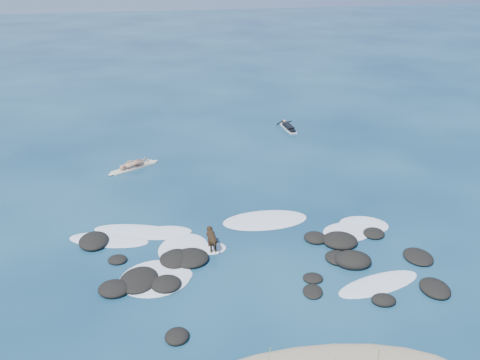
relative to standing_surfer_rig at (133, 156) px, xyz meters
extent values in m
plane|color=#0A2642|center=(4.31, -8.53, -0.67)|extent=(160.00, 160.00, 0.00)
ellipsoid|color=black|center=(9.72, -12.78, -0.58)|extent=(1.05, 1.29, 0.35)
ellipsoid|color=black|center=(5.92, -11.37, -0.61)|extent=(0.81, 0.77, 0.22)
ellipsoid|color=black|center=(-0.80, -10.72, -0.58)|extent=(1.27, 1.23, 0.36)
ellipsoid|color=black|center=(5.68, -12.10, -0.62)|extent=(0.88, 1.01, 0.19)
ellipsoid|color=black|center=(-0.72, -8.86, -0.61)|extent=(0.89, 0.87, 0.23)
ellipsoid|color=black|center=(1.40, -9.25, -0.57)|extent=(1.16, 1.32, 0.39)
ellipsoid|color=black|center=(1.28, -9.30, -0.59)|extent=(1.22, 1.40, 0.31)
ellipsoid|color=black|center=(0.92, -10.78, -0.59)|extent=(1.18, 1.17, 0.33)
ellipsoid|color=black|center=(10.16, -10.83, -0.60)|extent=(1.09, 1.30, 0.28)
ellipsoid|color=black|center=(-1.63, -7.38, -0.57)|extent=(1.15, 1.43, 0.39)
ellipsoid|color=black|center=(0.01, -10.36, -0.59)|extent=(1.77, 1.97, 0.33)
ellipsoid|color=black|center=(6.88, -8.78, -0.59)|extent=(1.14, 1.18, 0.31)
ellipsoid|color=black|center=(7.23, -10.33, -0.60)|extent=(0.98, 1.07, 0.28)
ellipsoid|color=black|center=(7.54, -9.28, -0.60)|extent=(0.75, 0.73, 0.28)
ellipsoid|color=black|center=(7.73, -9.22, -0.56)|extent=(1.70, 1.66, 0.42)
ellipsoid|color=black|center=(7.66, -10.68, -0.53)|extent=(1.60, 1.42, 0.56)
ellipsoid|color=black|center=(1.91, -9.32, -0.58)|extent=(1.47, 1.45, 0.37)
ellipsoid|color=black|center=(7.76, -13.04, -0.59)|extent=(0.90, 0.78, 0.32)
ellipsoid|color=black|center=(9.29, -8.88, -0.60)|extent=(1.18, 1.21, 0.26)
ellipsoid|color=black|center=(1.05, -13.48, -0.59)|extent=(0.97, 1.00, 0.29)
ellipsoid|color=white|center=(0.13, -6.85, -0.66)|extent=(4.02, 2.40, 0.12)
ellipsoid|color=white|center=(1.35, -7.00, -0.66)|extent=(1.91, 1.25, 0.12)
ellipsoid|color=white|center=(8.04, -12.09, -0.66)|extent=(3.41, 1.83, 0.12)
ellipsoid|color=white|center=(5.33, -6.86, -0.66)|extent=(3.63, 1.77, 0.12)
ellipsoid|color=white|center=(8.32, -8.47, -0.66)|extent=(2.14, 1.77, 0.12)
ellipsoid|color=white|center=(9.23, -8.04, -0.66)|extent=(2.39, 2.07, 0.12)
ellipsoid|color=white|center=(0.94, -10.23, -0.66)|extent=(2.01, 1.52, 0.12)
ellipsoid|color=white|center=(1.73, -8.45, -0.66)|extent=(2.59, 2.83, 0.12)
ellipsoid|color=white|center=(0.58, -10.24, -0.66)|extent=(3.13, 2.98, 0.12)
ellipsoid|color=white|center=(-1.07, -7.26, -0.66)|extent=(3.43, 2.14, 0.12)
ellipsoid|color=white|center=(2.80, -8.67, -0.66)|extent=(1.10, 0.90, 0.12)
cube|color=beige|center=(0.00, 0.00, -0.62)|extent=(2.37, 1.74, 0.08)
ellipsoid|color=beige|center=(1.05, 0.65, -0.62)|extent=(0.57, 0.50, 0.09)
ellipsoid|color=beige|center=(-1.05, -0.65, -0.62)|extent=(0.57, 0.50, 0.09)
imported|color=tan|center=(0.00, 0.00, 0.22)|extent=(0.64, 0.70, 1.61)
cube|color=silver|center=(9.59, 4.60, -0.62)|extent=(0.59, 2.08, 0.07)
ellipsoid|color=silver|center=(9.53, 5.62, -0.62)|extent=(0.27, 0.46, 0.08)
cube|color=black|center=(9.59, 4.60, -0.48)|extent=(0.45, 1.28, 0.21)
sphere|color=tan|center=(9.55, 5.33, -0.37)|extent=(0.23, 0.23, 0.21)
cylinder|color=black|center=(9.28, 5.45, -0.49)|extent=(0.50, 0.30, 0.23)
cylinder|color=black|center=(9.80, 5.48, -0.49)|extent=(0.51, 0.25, 0.23)
cube|color=black|center=(9.63, 3.90, -0.52)|extent=(0.35, 0.53, 0.13)
cylinder|color=black|center=(2.80, -8.77, -0.13)|extent=(0.34, 0.65, 0.31)
sphere|color=black|center=(2.78, -8.49, -0.13)|extent=(0.34, 0.34, 0.32)
sphere|color=black|center=(2.81, -9.06, -0.13)|extent=(0.30, 0.30, 0.29)
sphere|color=black|center=(2.78, -8.30, -0.02)|extent=(0.24, 0.24, 0.23)
cone|color=black|center=(2.77, -8.17, -0.04)|extent=(0.13, 0.15, 0.12)
cone|color=black|center=(2.72, -8.32, 0.07)|extent=(0.11, 0.08, 0.11)
cone|color=black|center=(2.84, -8.31, 0.07)|extent=(0.11, 0.08, 0.11)
cylinder|color=black|center=(2.71, -8.56, -0.46)|extent=(0.08, 0.08, 0.42)
cylinder|color=black|center=(2.87, -8.55, -0.46)|extent=(0.08, 0.08, 0.42)
cylinder|color=black|center=(2.73, -9.00, -0.46)|extent=(0.08, 0.08, 0.42)
cylinder|color=black|center=(2.89, -8.99, -0.46)|extent=(0.08, 0.08, 0.42)
cylinder|color=black|center=(2.82, -9.20, -0.07)|extent=(0.07, 0.30, 0.18)
camera|label=1|loc=(0.44, -26.08, 9.96)|focal=40.00mm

